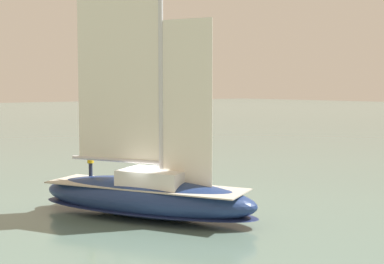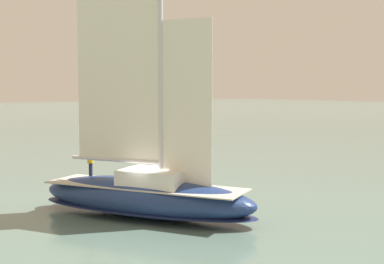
% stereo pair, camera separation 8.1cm
% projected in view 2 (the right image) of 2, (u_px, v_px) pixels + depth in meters
% --- Properties ---
extents(ground_plane, '(400.00, 400.00, 0.00)m').
position_uv_depth(ground_plane, '(145.00, 217.00, 26.60)').
color(ground_plane, slate).
extents(sailboat_main, '(12.02, 8.25, 16.20)m').
position_uv_depth(sailboat_main, '(145.00, 192.00, 26.48)').
color(sailboat_main, navy).
rests_on(sailboat_main, ground).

